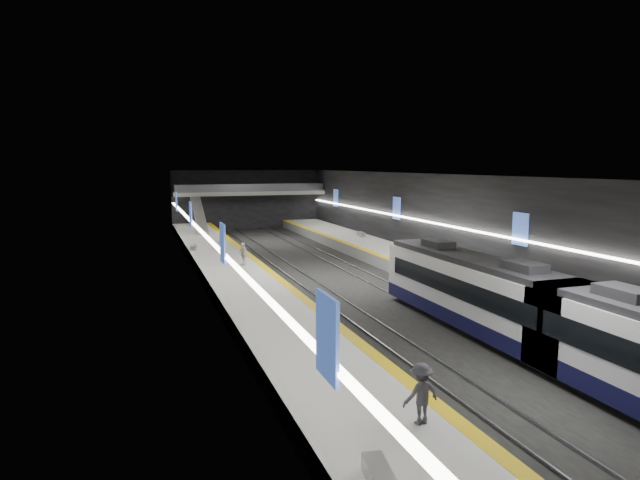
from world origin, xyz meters
name	(u,v)px	position (x,y,z in m)	size (l,w,h in m)	color
ground	(339,281)	(0.00, 0.00, 0.00)	(70.00, 70.00, 0.00)	black
ceiling	(339,175)	(0.00, 0.00, 8.00)	(20.00, 70.00, 0.04)	beige
wall_left	(204,234)	(-10.00, 0.00, 4.00)	(0.04, 70.00, 8.00)	black
wall_right	(454,224)	(10.00, 0.00, 4.00)	(0.04, 70.00, 8.00)	black
wall_back	(247,200)	(0.00, 35.00, 4.00)	(20.00, 0.04, 8.00)	black
platform_left	(241,281)	(-7.50, 0.00, 0.50)	(5.00, 70.00, 1.00)	slate
tile_surface_left	(241,274)	(-7.50, 0.00, 1.01)	(5.00, 70.00, 0.02)	#AAAAA5
tactile_strip_left	(271,272)	(-5.30, 0.00, 1.02)	(0.60, 70.00, 0.02)	#DCB10B
platform_right	(426,268)	(7.50, 0.00, 0.50)	(5.00, 70.00, 1.00)	slate
tile_surface_right	(426,262)	(7.50, 0.00, 1.01)	(5.00, 70.00, 0.02)	#AAAAA5
tactile_strip_right	(401,263)	(5.30, 0.00, 1.02)	(0.60, 70.00, 0.02)	#DCB10B
rails	(339,280)	(0.00, 0.00, 0.06)	(6.52, 70.00, 0.12)	gray
train	(566,323)	(2.50, -20.07, 2.20)	(2.69, 27.92, 3.60)	#0E0E34
ad_posters	(334,221)	(0.00, 1.00, 4.50)	(19.94, 53.50, 2.20)	#3E60BC
cove_light_left	(207,237)	(-9.80, 0.00, 3.80)	(0.25, 68.60, 0.12)	white
cove_light_right	(452,226)	(9.80, 0.00, 3.80)	(0.25, 68.60, 0.12)	white
mezzanine_bridge	(250,193)	(0.00, 32.93, 5.04)	(20.00, 3.00, 1.50)	gray
escalator	(199,215)	(-7.50, 26.00, 2.90)	(1.20, 8.00, 0.60)	#99999E
bench_left_far	(194,247)	(-9.50, 12.59, 1.20)	(0.45, 1.62, 0.40)	#99999E
bench_right_far	(361,234)	(8.67, 15.80, 1.23)	(0.53, 1.89, 0.46)	#99999E
passenger_right_a	(561,294)	(7.16, -14.82, 1.86)	(0.63, 0.41, 1.73)	#D44F60
passenger_right_b	(584,299)	(7.57, -15.98, 1.82)	(0.80, 0.62, 1.64)	#5080AF
passenger_left_a	(243,254)	(-6.65, 3.41, 1.89)	(1.05, 0.44, 1.79)	silver
passenger_left_b	(421,394)	(-6.45, -23.72, 1.94)	(1.22, 0.70, 1.89)	#3D3B42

